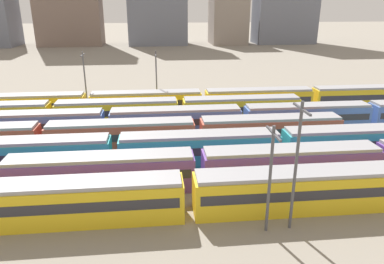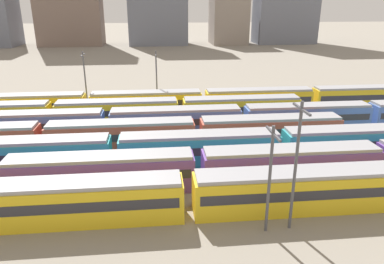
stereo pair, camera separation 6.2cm
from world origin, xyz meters
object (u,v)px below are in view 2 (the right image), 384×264
Objects in this scene: train_track_6 at (312,98)px; catenary_pole_3 at (85,78)px; catenary_pole_1 at (157,77)px; train_track_1 at (378,161)px; train_track_2 at (115,152)px; train_track_3 at (122,135)px; train_track_4 at (243,119)px; catenary_pole_0 at (296,162)px; catenary_pole_2 at (270,175)px; train_track_5 at (118,112)px.

catenary_pole_3 reaches higher than train_track_6.
catenary_pole_1 is 11.84m from catenary_pole_3.
train_track_2 is at bearing 169.31° from train_track_1.
catenary_pole_3 is at bearing -179.78° from catenary_pole_1.
train_track_4 is at bearing 17.49° from train_track_3.
train_track_3 is (0.33, 5.20, -0.00)m from train_track_2.
catenary_pole_0 is 1.20× the size of catenary_pole_2.
train_track_2 is 15.64m from train_track_5.
catenary_pole_1 reaches higher than catenary_pole_2.
catenary_pole_0 is 43.04m from catenary_pole_3.
catenary_pole_0 is at bearing -40.84° from train_track_2.
catenary_pole_1 is (-10.32, 36.94, -0.44)m from catenary_pole_0.
train_track_3 is 5.66× the size of catenary_pole_1.
train_track_1 is 10.49× the size of catenary_pole_0.
train_track_4 is 12.54× the size of catenary_pole_2.
train_track_4 is 10.49× the size of catenary_pole_0.
train_track_3 is 22.80m from catenary_pole_2.
catenary_pole_2 is (8.27, -37.12, -0.46)m from catenary_pole_1.
train_track_5 is at bearing -126.34° from catenary_pole_1.
train_track_4 is 24.24m from catenary_pole_2.
catenary_pole_1 is (6.00, 8.16, 3.57)m from train_track_5.
catenary_pole_2 reaches higher than train_track_6.
train_track_1 and train_track_3 have the same top height.
catenary_pole_3 is (-5.84, 8.11, 3.62)m from train_track_5.
train_track_3 is 0.50× the size of train_track_6.
catenary_pole_2 is (-3.63, -23.76, 3.11)m from train_track_4.
train_track_5 is 32.44m from catenary_pole_2.
train_track_3 is at bearing 159.08° from train_track_1.
catenary_pole_3 is (-38.41, 2.91, 3.62)m from train_track_6.
catenary_pole_1 is (-11.90, 13.36, 3.57)m from train_track_4.
train_track_1 is 2.02× the size of train_track_5.
train_track_4 is at bearing -48.30° from catenary_pole_1.
catenary_pole_1 reaches higher than train_track_5.
train_track_4 is 17.98m from train_track_6.
catenary_pole_1 is at bearing 0.22° from catenary_pole_3.
train_track_2 is 19.04m from catenary_pole_2.
train_track_6 is at bearing 33.44° from train_track_2.
catenary_pole_3 is at bearing 125.74° from train_track_5.
train_track_5 is (-1.07, 15.60, -0.00)m from train_track_2.
train_track_1 and train_track_6 have the same top height.
catenary_pole_2 is (14.27, -28.96, 3.11)m from train_track_5.
train_track_4 and train_track_6 have the same top height.
train_track_2 is at bearing -101.72° from catenary_pole_1.
train_track_1 and train_track_4 have the same top height.
train_track_4 is 18.25m from catenary_pole_1.
train_track_2 is 19.79m from train_track_4.
catenary_pole_1 is 0.99× the size of catenary_pole_3.
train_track_1 and train_track_5 have the same top height.
catenary_pole_0 is (15.25, -13.18, 4.02)m from train_track_2.
train_track_3 is 24.01m from catenary_pole_0.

